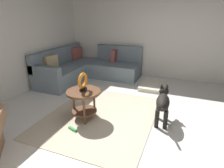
{
  "coord_description": "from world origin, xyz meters",
  "views": [
    {
      "loc": [
        -2.7,
        -0.66,
        1.82
      ],
      "look_at": [
        0.45,
        0.6,
        0.55
      ],
      "focal_mm": 30.87,
      "sensor_mm": 36.0,
      "label": 1
    }
  ],
  "objects_px": {
    "torus_sculpture": "(83,82)",
    "dog_bed_mat": "(153,86)",
    "side_table": "(84,97)",
    "dog_toy_rope": "(73,129)",
    "dog": "(163,102)",
    "sectional_couch": "(86,69)"
  },
  "relations": [
    {
      "from": "torus_sculpture",
      "to": "dog_bed_mat",
      "type": "xyz_separation_m",
      "value": [
        2.0,
        -0.87,
        -0.67
      ]
    },
    {
      "from": "dog_bed_mat",
      "to": "dog",
      "type": "relative_size",
      "value": 0.94
    },
    {
      "from": "dog_toy_rope",
      "to": "torus_sculpture",
      "type": "bearing_deg",
      "value": 1.33
    },
    {
      "from": "dog_bed_mat",
      "to": "dog_toy_rope",
      "type": "xyz_separation_m",
      "value": [
        -2.42,
        0.86,
        -0.02
      ]
    },
    {
      "from": "sectional_couch",
      "to": "dog",
      "type": "xyz_separation_m",
      "value": [
        -1.63,
        -2.38,
        0.09
      ]
    },
    {
      "from": "sectional_couch",
      "to": "side_table",
      "type": "bearing_deg",
      "value": -152.09
    },
    {
      "from": "side_table",
      "to": "dog",
      "type": "relative_size",
      "value": 0.71
    },
    {
      "from": "dog",
      "to": "dog_toy_rope",
      "type": "distance_m",
      "value": 1.57
    },
    {
      "from": "sectional_couch",
      "to": "torus_sculpture",
      "type": "relative_size",
      "value": 6.9
    },
    {
      "from": "torus_sculpture",
      "to": "dog_toy_rope",
      "type": "height_order",
      "value": "torus_sculpture"
    },
    {
      "from": "torus_sculpture",
      "to": "dog",
      "type": "xyz_separation_m",
      "value": [
        0.39,
        -1.31,
        -0.33
      ]
    },
    {
      "from": "side_table",
      "to": "dog",
      "type": "bearing_deg",
      "value": -73.46
    },
    {
      "from": "dog",
      "to": "side_table",
      "type": "bearing_deg",
      "value": -169.03
    },
    {
      "from": "dog_bed_mat",
      "to": "dog_toy_rope",
      "type": "distance_m",
      "value": 2.57
    },
    {
      "from": "sectional_couch",
      "to": "dog",
      "type": "distance_m",
      "value": 2.88
    },
    {
      "from": "torus_sculpture",
      "to": "side_table",
      "type": "bearing_deg",
      "value": 87.61
    },
    {
      "from": "sectional_couch",
      "to": "dog",
      "type": "height_order",
      "value": "sectional_couch"
    },
    {
      "from": "dog_bed_mat",
      "to": "dog_toy_rope",
      "type": "height_order",
      "value": "dog_bed_mat"
    },
    {
      "from": "dog",
      "to": "sectional_couch",
      "type": "bearing_deg",
      "value": 140.12
    },
    {
      "from": "dog",
      "to": "dog_bed_mat",
      "type": "bearing_deg",
      "value": 99.89
    },
    {
      "from": "side_table",
      "to": "dog_toy_rope",
      "type": "bearing_deg",
      "value": -178.67
    },
    {
      "from": "dog_bed_mat",
      "to": "sectional_couch",
      "type": "bearing_deg",
      "value": 89.64
    }
  ]
}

